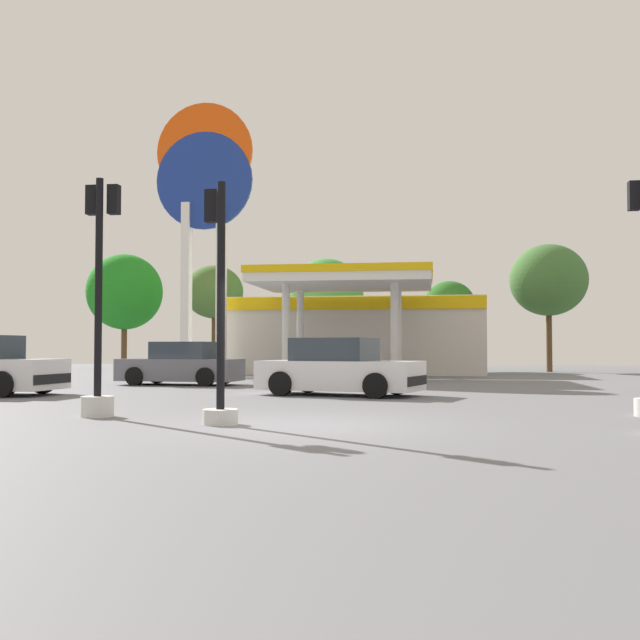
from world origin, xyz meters
name	(u,v)px	position (x,y,z in m)	size (l,w,h in m)	color
ground_plane	(303,425)	(0.00, 0.00, 0.00)	(90.00, 90.00, 0.00)	slate
gas_station	(357,331)	(-1.43, 24.80, 2.13)	(12.43, 12.30, 4.57)	beige
station_pole_sign	(204,199)	(-8.40, 21.67, 8.36)	(4.65, 0.56, 12.98)	white
car_2	(339,369)	(-0.33, 7.97, 0.71)	(4.73, 2.93, 1.58)	black
car_3	(181,365)	(-6.54, 12.96, 0.69)	(4.40, 2.26, 1.52)	black
traffic_signal_1	(99,326)	(-4.11, 0.96, 1.73)	(0.65, 0.67, 4.56)	silver
traffic_signal_2	(219,336)	(-1.43, -0.12, 1.50)	(0.63, 0.66, 4.17)	silver
tree_0	(125,292)	(-16.77, 32.19, 4.81)	(4.72, 4.72, 7.19)	brown
tree_1	(214,292)	(-10.65, 31.06, 4.66)	(3.53, 3.53, 6.27)	brown
tree_2	(327,297)	(-3.75, 30.55, 4.24)	(4.31, 4.31, 6.49)	brown
tree_3	(449,305)	(3.30, 30.49, 3.74)	(2.88, 2.88, 5.09)	brown
tree_4	(549,280)	(8.62, 29.63, 4.99)	(4.18, 4.18, 6.96)	brown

